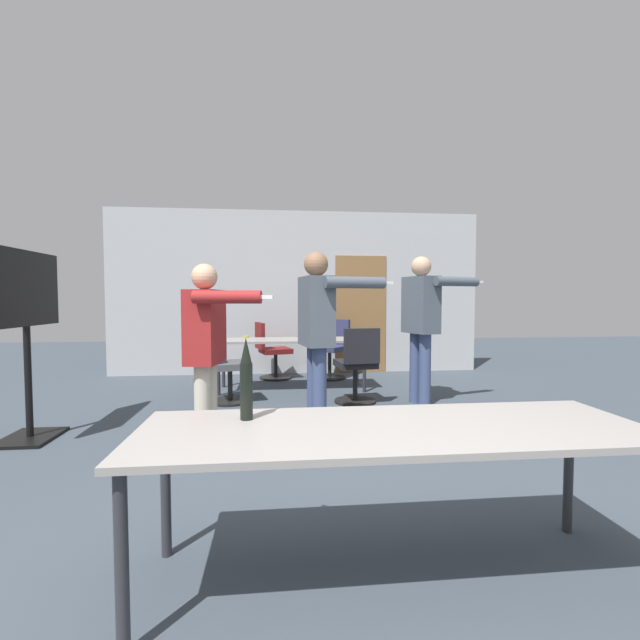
# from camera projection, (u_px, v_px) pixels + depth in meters

# --- Properties ---
(back_wall) EXTENTS (6.40, 0.12, 2.81)m
(back_wall) POSITION_uv_depth(u_px,v_px,m) (299.00, 293.00, 7.44)
(back_wall) COLOR #B2B5B7
(back_wall) RESTS_ON ground_plane
(conference_table_near) EXTENTS (2.29, 0.74, 0.72)m
(conference_table_near) POSITION_uv_depth(u_px,v_px,m) (394.00, 439.00, 1.94)
(conference_table_near) COLOR gray
(conference_table_near) RESTS_ON ground_plane
(conference_table_far) EXTENTS (2.11, 0.67, 0.72)m
(conference_table_far) POSITION_uv_depth(u_px,v_px,m) (292.00, 344.00, 6.08)
(conference_table_far) COLOR gray
(conference_table_far) RESTS_ON ground_plane
(tv_screen) EXTENTS (0.44, 1.09, 1.74)m
(tv_screen) POSITION_uv_depth(u_px,v_px,m) (26.00, 321.00, 3.89)
(tv_screen) COLOR black
(tv_screen) RESTS_ON ground_plane
(person_near_casual) EXTENTS (0.88, 0.65, 1.75)m
(person_near_casual) POSITION_uv_depth(u_px,v_px,m) (318.00, 324.00, 4.11)
(person_near_casual) COLOR #3D4C75
(person_near_casual) RESTS_ON ground_plane
(person_center_tall) EXTENTS (0.71, 0.70, 1.59)m
(person_center_tall) POSITION_uv_depth(u_px,v_px,m) (207.00, 341.00, 3.52)
(person_center_tall) COLOR beige
(person_center_tall) RESTS_ON ground_plane
(person_left_plaid) EXTENTS (0.94, 0.66, 1.81)m
(person_left_plaid) POSITION_uv_depth(u_px,v_px,m) (422.00, 316.00, 5.23)
(person_left_plaid) COLOR #3D4C75
(person_left_plaid) RESTS_ON ground_plane
(office_chair_side_rolled) EXTENTS (0.68, 0.69, 0.95)m
(office_chair_side_rolled) POSITION_uv_depth(u_px,v_px,m) (332.00, 350.00, 7.00)
(office_chair_side_rolled) COLOR black
(office_chair_side_rolled) RESTS_ON ground_plane
(office_chair_far_left) EXTENTS (0.62, 0.57, 0.92)m
(office_chair_far_left) POSITION_uv_depth(u_px,v_px,m) (271.00, 353.00, 6.91)
(office_chair_far_left) COLOR black
(office_chair_far_left) RESTS_ON ground_plane
(office_chair_far_right) EXTENTS (0.61, 0.56, 0.93)m
(office_chair_far_right) POSITION_uv_depth(u_px,v_px,m) (224.00, 368.00, 5.32)
(office_chair_far_right) COLOR black
(office_chair_far_right) RESTS_ON ground_plane
(office_chair_mid_tucked) EXTENTS (0.52, 0.57, 0.95)m
(office_chair_mid_tucked) POSITION_uv_depth(u_px,v_px,m) (357.00, 368.00, 5.27)
(office_chair_mid_tucked) COLOR black
(office_chair_mid_tucked) RESTS_ON ground_plane
(beer_bottle) EXTENTS (0.06, 0.06, 0.40)m
(beer_bottle) POSITION_uv_depth(u_px,v_px,m) (246.00, 380.00, 2.03)
(beer_bottle) COLOR black
(beer_bottle) RESTS_ON conference_table_near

